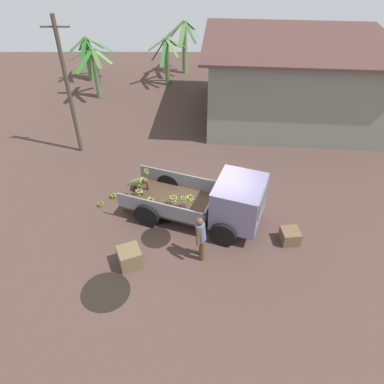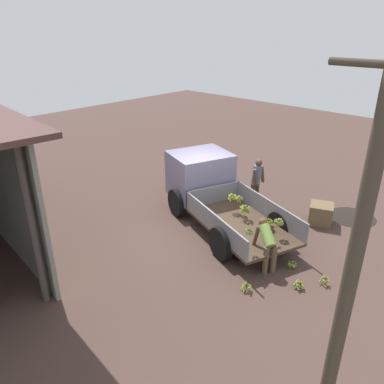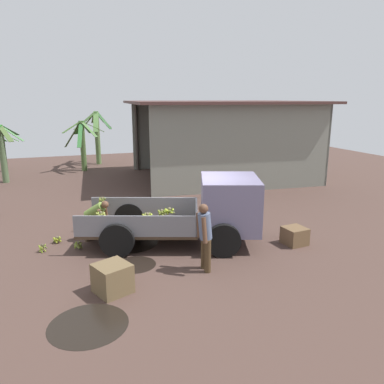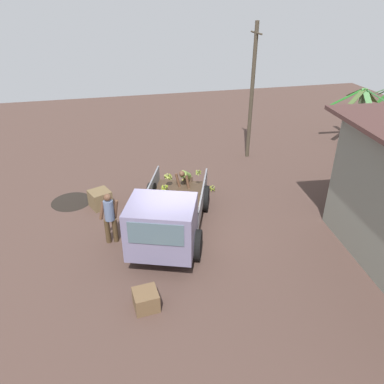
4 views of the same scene
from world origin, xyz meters
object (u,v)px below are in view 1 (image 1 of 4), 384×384
Objects in this scene: person_bystander_near_shed at (221,114)px; banana_bunch_on_ground_0 at (125,206)px; banana_bunch_on_ground_1 at (113,195)px; wooden_crate_0 at (130,257)px; person_foreground_visitor at (201,236)px; person_worker_loading at (138,185)px; banana_bunch_on_ground_2 at (101,204)px; wooden_crate_1 at (290,236)px; utility_pole at (68,88)px; cargo_truck at (224,202)px; banana_bunch_on_ground_3 at (138,181)px.

banana_bunch_on_ground_0 is at bearing 154.18° from person_bystander_near_shed.
banana_bunch_on_ground_1 is 3.47m from wooden_crate_0.
person_foreground_visitor is 1.36× the size of person_worker_loading.
person_foreground_visitor reaches higher than banana_bunch_on_ground_1.
banana_bunch_on_ground_2 is (-0.37, -0.53, 0.01)m from banana_bunch_on_ground_1.
banana_bunch_on_ground_1 is 6.63m from wooden_crate_1.
wooden_crate_0 is (1.45, -2.76, 0.19)m from banana_bunch_on_ground_2.
person_bystander_near_shed is 6.31× the size of banana_bunch_on_ground_0.
person_bystander_near_shed reaches higher than banana_bunch_on_ground_0.
wooden_crate_1 is at bearing -166.94° from person_foreground_visitor.
utility_pole reaches higher than wooden_crate_1.
person_foreground_visitor reaches higher than person_worker_loading.
cargo_truck is 6.71m from person_bystander_near_shed.
person_worker_loading is 1.57m from banana_bunch_on_ground_2.
banana_bunch_on_ground_0 is (-2.73, 2.36, -0.80)m from person_foreground_visitor.
wooden_crate_1 is (5.19, -2.13, -0.48)m from person_worker_loading.
cargo_truck is at bearing -38.52° from utility_pole.
banana_bunch_on_ground_2 is at bearing -67.25° from utility_pole.
banana_bunch_on_ground_1 is at bearing -59.27° from utility_pole.
banana_bunch_on_ground_0 is at bearing 101.59° from wooden_crate_0.
banana_bunch_on_ground_2 is at bearing 117.70° from wooden_crate_0.
cargo_truck reaches higher than person_worker_loading.
cargo_truck is 4.28× the size of person_worker_loading.
banana_bunch_on_ground_3 is 4.21m from wooden_crate_0.
person_worker_loading is 5.33× the size of banana_bunch_on_ground_2.
person_foreground_visitor is at bearing -167.12° from wooden_crate_1.
wooden_crate_0 is (0.24, -4.19, 0.19)m from banana_bunch_on_ground_3.
wooden_crate_1 reaches higher than banana_bunch_on_ground_3.
person_foreground_visitor is at bearing -34.06° from banana_bunch_on_ground_2.
wooden_crate_1 is at bearing 12.14° from person_worker_loading.
person_bystander_near_shed is (6.39, 1.87, -2.07)m from utility_pole.
banana_bunch_on_ground_2 is 3.12m from wooden_crate_0.
banana_bunch_on_ground_2 is (-4.42, 0.91, -0.87)m from cargo_truck.
person_worker_loading reaches higher than wooden_crate_0.
person_bystander_near_shed is 7.82m from wooden_crate_1.
cargo_truck is 20.51× the size of banana_bunch_on_ground_3.
banana_bunch_on_ground_3 is at bearing 47.14° from banana_bunch_on_ground_1.
banana_bunch_on_ground_3 is at bearing 148.29° from person_bystander_near_shed.
person_worker_loading is 0.76× the size of person_bystander_near_shed.
cargo_truck is 4.60m from banana_bunch_on_ground_2.
banana_bunch_on_ground_3 is at bearing 134.44° from person_worker_loading.
banana_bunch_on_ground_2 is at bearing -171.66° from cargo_truck.
banana_bunch_on_ground_1 is at bearing 108.12° from wooden_crate_0.
cargo_truck is at bearing -19.55° from banana_bunch_on_ground_1.
wooden_crate_0 is at bearing -169.20° from wooden_crate_1.
person_worker_loading is 2.06× the size of wooden_crate_1.
utility_pole is at bearing 164.91° from person_worker_loading.
banana_bunch_on_ground_1 is (2.02, -3.39, -2.84)m from utility_pole.
person_foreground_visitor is 4.65m from banana_bunch_on_ground_3.
person_foreground_visitor is at bearing -97.22° from cargo_truck.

